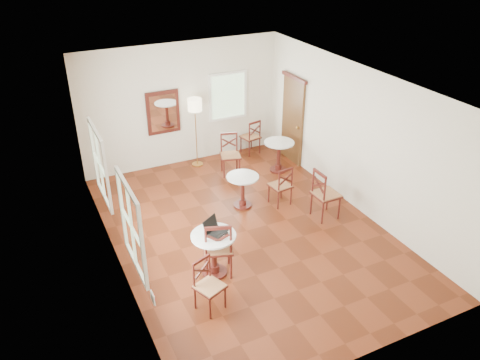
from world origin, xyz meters
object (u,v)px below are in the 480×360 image
at_px(chair_near_b, 209,285).
at_px(mouse, 226,233).
at_px(chair_mid_a, 281,186).
at_px(navy_mug, 207,229).
at_px(floor_lamp, 195,109).
at_px(water_glass, 224,229).
at_px(cafe_table_mid, 243,188).
at_px(chair_back_b, 230,155).
at_px(chair_back_a, 251,137).
at_px(chair_mid_b, 325,194).
at_px(power_adapter, 204,286).
at_px(cafe_table_back, 279,153).
at_px(chair_near_a, 218,248).
at_px(cafe_table_near, 214,250).
at_px(laptop, 214,229).

bearing_deg(chair_near_b, mouse, 25.86).
relative_size(chair_mid_a, navy_mug, 7.02).
distance_m(floor_lamp, water_glass, 4.22).
bearing_deg(cafe_table_mid, mouse, -123.26).
bearing_deg(mouse, floor_lamp, 62.95).
bearing_deg(mouse, chair_back_b, 51.66).
bearing_deg(chair_back_a, chair_mid_b, 77.50).
xyz_separation_m(chair_mid_b, power_adapter, (-3.05, -0.94, -0.52)).
distance_m(cafe_table_back, navy_mug, 4.10).
height_order(chair_near_a, mouse, chair_near_a).
distance_m(chair_mid_b, chair_back_b, 2.76).
bearing_deg(chair_near_a, chair_mid_b, -146.29).
bearing_deg(water_glass, chair_near_b, -128.53).
distance_m(cafe_table_mid, chair_near_b, 3.13).
xyz_separation_m(chair_near_b, mouse, (0.60, 0.67, 0.38)).
relative_size(cafe_table_near, cafe_table_back, 1.06).
relative_size(chair_near_a, chair_near_b, 1.23).
distance_m(chair_back_a, power_adapter, 5.36).
bearing_deg(chair_mid_a, laptop, 26.94).
distance_m(cafe_table_back, chair_near_b, 4.95).
bearing_deg(water_glass, chair_mid_b, 14.61).
height_order(cafe_table_near, cafe_table_mid, cafe_table_near).
distance_m(chair_near_a, navy_mug, 0.38).
height_order(cafe_table_mid, chair_mid_a, chair_mid_a).
xyz_separation_m(navy_mug, power_adapter, (-0.25, -0.39, -0.84)).
relative_size(chair_back_b, navy_mug, 7.72).
height_order(chair_mid_a, laptop, laptop).
bearing_deg(floor_lamp, laptop, -107.10).
height_order(chair_mid_a, navy_mug, navy_mug).
height_order(cafe_table_mid, chair_back_b, chair_back_b).
relative_size(navy_mug, water_glass, 1.51).
xyz_separation_m(cafe_table_back, chair_near_b, (-3.34, -3.65, -0.03)).
relative_size(chair_mid_a, chair_mid_b, 0.84).
height_order(cafe_table_near, chair_near_b, chair_near_b).
bearing_deg(chair_mid_a, chair_back_b, -85.39).
bearing_deg(chair_mid_b, chair_back_b, 18.53).
relative_size(cafe_table_mid, navy_mug, 5.60).
distance_m(navy_mug, power_adapter, 0.96).
relative_size(laptop, mouse, 4.98).
relative_size(floor_lamp, power_adapter, 19.51).
xyz_separation_m(cafe_table_mid, chair_back_a, (1.37, 2.30, 0.02)).
height_order(chair_mid_b, laptop, chair_mid_b).
distance_m(chair_mid_a, chair_back_a, 2.65).
height_order(cafe_table_near, navy_mug, navy_mug).
bearing_deg(chair_mid_a, navy_mug, 24.41).
bearing_deg(chair_mid_b, cafe_table_near, 103.34).
relative_size(cafe_table_back, chair_back_b, 0.77).
xyz_separation_m(chair_near_a, chair_back_b, (1.77, 3.32, -0.05)).
xyz_separation_m(chair_back_a, power_adapter, (-3.10, -4.35, -0.44)).
xyz_separation_m(chair_back_a, laptop, (-2.75, -4.03, 0.41)).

